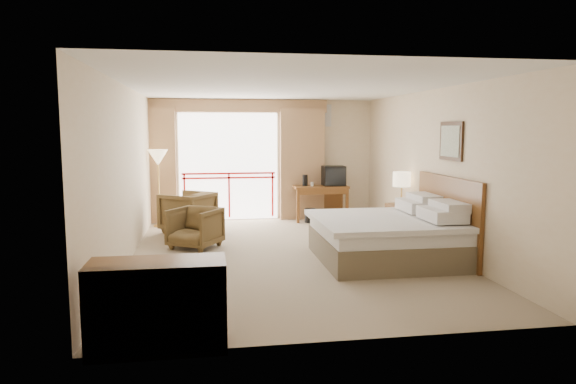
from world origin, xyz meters
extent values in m
plane|color=gray|center=(0.00, 0.00, 0.00)|extent=(7.00, 7.00, 0.00)
plane|color=white|center=(0.00, 0.00, 2.70)|extent=(7.00, 7.00, 0.00)
plane|color=beige|center=(0.00, 3.50, 1.35)|extent=(5.00, 0.00, 5.00)
plane|color=beige|center=(0.00, -3.50, 1.35)|extent=(5.00, 0.00, 5.00)
plane|color=beige|center=(-2.50, 0.00, 1.35)|extent=(0.00, 7.00, 7.00)
plane|color=beige|center=(2.50, 0.00, 1.35)|extent=(0.00, 7.00, 7.00)
plane|color=white|center=(-0.80, 3.48, 1.20)|extent=(2.40, 0.00, 2.40)
cube|color=red|center=(-0.80, 3.46, 0.95)|extent=(2.09, 0.03, 0.04)
cube|color=red|center=(-0.80, 3.46, 1.05)|extent=(2.09, 0.03, 0.04)
cube|color=red|center=(-1.79, 3.46, 0.55)|extent=(0.04, 0.03, 1.00)
cube|color=red|center=(-0.80, 3.46, 0.55)|extent=(0.04, 0.03, 1.00)
cube|color=red|center=(0.19, 3.46, 0.55)|extent=(0.04, 0.03, 1.00)
cube|color=#926A49|center=(-2.45, 3.35, 1.25)|extent=(1.00, 0.26, 2.50)
cube|color=#926A49|center=(0.85, 3.35, 1.25)|extent=(1.00, 0.26, 2.50)
cube|color=#926A49|center=(-0.80, 3.38, 2.55)|extent=(4.40, 0.22, 0.28)
cube|color=silver|center=(1.30, 3.47, 2.35)|extent=(0.50, 0.04, 0.50)
cube|color=brown|center=(1.45, -0.60, 0.20)|extent=(2.05, 2.00, 0.40)
cube|color=silver|center=(1.45, -0.60, 0.50)|extent=(2.01, 1.96, 0.22)
cube|color=silver|center=(1.40, -0.60, 0.63)|extent=(2.09, 2.06, 0.08)
cube|color=silver|center=(2.15, -1.05, 0.78)|extent=(0.50, 0.75, 0.18)
cube|color=silver|center=(2.15, -0.15, 0.78)|extent=(0.50, 0.75, 0.18)
cube|color=silver|center=(2.28, -1.05, 0.90)|extent=(0.40, 0.70, 0.14)
cube|color=silver|center=(2.28, -0.15, 0.90)|extent=(0.40, 0.70, 0.14)
cube|color=#593319|center=(2.46, -0.60, 0.65)|extent=(0.06, 2.10, 1.30)
cube|color=black|center=(2.48, -0.60, 1.85)|extent=(0.03, 0.72, 0.60)
cube|color=silver|center=(2.46, -0.60, 1.85)|extent=(0.01, 0.60, 0.48)
cube|color=#593319|center=(2.29, 0.89, 0.32)|extent=(0.50, 0.58, 0.65)
cylinder|color=tan|center=(2.29, 0.94, 0.69)|extent=(0.14, 0.14, 0.04)
cylinder|color=tan|center=(2.29, 0.94, 0.86)|extent=(0.03, 0.03, 0.35)
cylinder|color=#FFE5B2|center=(2.29, 0.94, 1.11)|extent=(0.33, 0.33, 0.27)
cube|color=black|center=(2.24, 0.74, 0.69)|extent=(0.22, 0.19, 0.08)
cube|color=#593319|center=(1.21, 3.02, 0.76)|extent=(1.20, 0.58, 0.05)
cube|color=#593319|center=(0.66, 2.77, 0.37)|extent=(0.06, 0.06, 0.74)
cube|color=#593319|center=(1.76, 2.77, 0.37)|extent=(0.06, 0.06, 0.74)
cube|color=#593319|center=(0.66, 3.27, 0.37)|extent=(0.06, 0.06, 0.74)
cube|color=#593319|center=(1.76, 3.27, 0.37)|extent=(0.06, 0.06, 0.74)
cube|color=#593319|center=(1.21, 3.27, 0.45)|extent=(1.10, 0.03, 0.55)
cube|color=#593319|center=(1.21, 2.76, 0.68)|extent=(1.10, 0.03, 0.12)
cube|color=black|center=(1.51, 3.02, 1.00)|extent=(0.49, 0.38, 0.44)
cube|color=black|center=(1.51, 2.84, 1.00)|extent=(0.44, 0.02, 0.35)
cylinder|color=black|center=(0.86, 3.02, 0.91)|extent=(0.15, 0.15, 0.25)
cylinder|color=white|center=(1.01, 2.97, 0.83)|extent=(0.08, 0.08, 0.09)
cylinder|color=black|center=(0.94, 2.81, 0.15)|extent=(0.32, 0.32, 0.31)
imported|color=#4C381C|center=(-1.68, 2.15, 0.00)|extent=(1.22, 1.22, 0.81)
imported|color=#4C381C|center=(-1.51, 0.72, 0.00)|extent=(1.04, 1.05, 0.70)
cylinder|color=black|center=(-1.85, 1.48, 0.51)|extent=(0.48, 0.48, 0.04)
cylinder|color=black|center=(-1.85, 1.48, 0.26)|extent=(0.06, 0.06, 0.48)
cylinder|color=black|center=(-1.85, 1.48, 0.02)|extent=(0.34, 0.34, 0.03)
imported|color=white|center=(-1.85, 1.48, 0.53)|extent=(0.21, 0.27, 0.02)
cylinder|color=tan|center=(-2.29, 2.85, 0.01)|extent=(0.26, 0.26, 0.03)
cylinder|color=tan|center=(-2.29, 2.85, 0.70)|extent=(0.03, 0.03, 1.41)
cone|color=#FFE5B2|center=(-2.29, 2.85, 1.45)|extent=(0.41, 0.41, 0.33)
cube|color=#593319|center=(-1.75, -3.40, 0.42)|extent=(1.25, 0.52, 0.83)
cube|color=black|center=(-1.75, -3.66, 0.42)|extent=(1.15, 0.02, 0.73)
camera|label=1|loc=(-1.28, -8.11, 2.03)|focal=32.00mm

